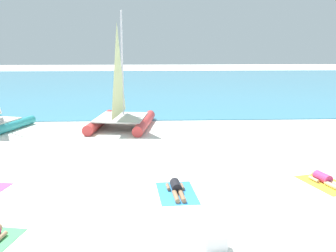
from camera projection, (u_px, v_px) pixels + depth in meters
name	position (u px, v px, depth m)	size (l,w,h in m)	color
ground_plane	(164.00, 132.00, 20.03)	(120.00, 120.00, 0.00)	white
ocean_water	(156.00, 84.00, 42.49)	(120.00, 40.00, 0.05)	teal
sailboat_red	(121.00, 111.00, 20.96)	(3.55, 4.98, 6.03)	#CC3838
towel_center_right	(177.00, 193.00, 12.00)	(1.10, 1.90, 0.01)	#338CD8
sunbather_center_right	(176.00, 188.00, 12.04)	(0.57, 1.57, 0.30)	black
towel_rightmost	(327.00, 184.00, 12.75)	(1.10, 1.90, 0.01)	yellow
sunbather_rightmost	(325.00, 179.00, 12.79)	(0.79, 1.55, 0.30)	#D83372
cooler_box	(215.00, 242.00, 8.70)	(0.50, 0.36, 0.36)	white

